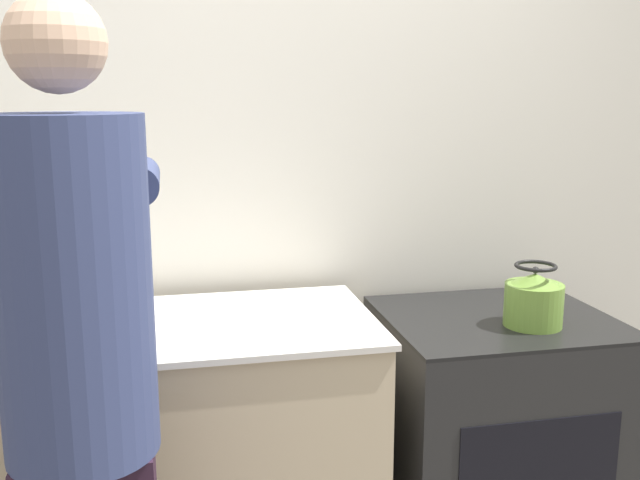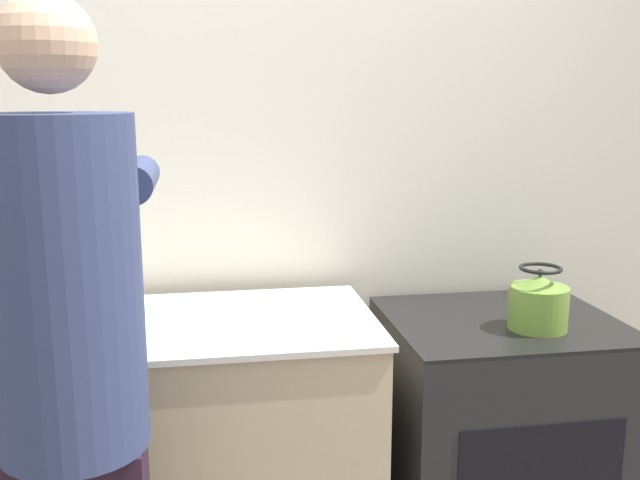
{
  "view_description": "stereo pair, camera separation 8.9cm",
  "coord_description": "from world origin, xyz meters",
  "px_view_note": "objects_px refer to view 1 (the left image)",
  "views": [
    {
      "loc": [
        -0.21,
        -1.73,
        1.6
      ],
      "look_at": [
        0.21,
        0.21,
        1.19
      ],
      "focal_mm": 40.0,
      "sensor_mm": 36.0,
      "label": 1
    },
    {
      "loc": [
        -0.12,
        -1.74,
        1.6
      ],
      "look_at": [
        0.21,
        0.21,
        1.19
      ],
      "focal_mm": 40.0,
      "sensor_mm": 36.0,
      "label": 2
    }
  ],
  "objects_px": {
    "oven": "(491,442)",
    "knife": "(92,333)",
    "person": "(82,392)",
    "kettle": "(534,300)",
    "cutting_board": "(79,336)"
  },
  "relations": [
    {
      "from": "oven",
      "to": "knife",
      "type": "height_order",
      "value": "knife"
    },
    {
      "from": "oven",
      "to": "person",
      "type": "bearing_deg",
      "value": -155.54
    },
    {
      "from": "person",
      "to": "kettle",
      "type": "distance_m",
      "value": 1.37
    },
    {
      "from": "cutting_board",
      "to": "knife",
      "type": "relative_size",
      "value": 1.34
    },
    {
      "from": "person",
      "to": "cutting_board",
      "type": "height_order",
      "value": "person"
    },
    {
      "from": "kettle",
      "to": "oven",
      "type": "bearing_deg",
      "value": 120.32
    },
    {
      "from": "knife",
      "to": "oven",
      "type": "bearing_deg",
      "value": 15.51
    },
    {
      "from": "oven",
      "to": "cutting_board",
      "type": "distance_m",
      "value": 1.38
    },
    {
      "from": "oven",
      "to": "person",
      "type": "xyz_separation_m",
      "value": [
        -1.23,
        -0.56,
        0.53
      ]
    },
    {
      "from": "oven",
      "to": "kettle",
      "type": "distance_m",
      "value": 0.54
    },
    {
      "from": "knife",
      "to": "kettle",
      "type": "distance_m",
      "value": 1.31
    },
    {
      "from": "person",
      "to": "kettle",
      "type": "xyz_separation_m",
      "value": [
        1.29,
        0.45,
        -0.01
      ]
    },
    {
      "from": "knife",
      "to": "cutting_board",
      "type": "bearing_deg",
      "value": 164.31
    },
    {
      "from": "oven",
      "to": "cutting_board",
      "type": "height_order",
      "value": "cutting_board"
    },
    {
      "from": "cutting_board",
      "to": "knife",
      "type": "height_order",
      "value": "knife"
    }
  ]
}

